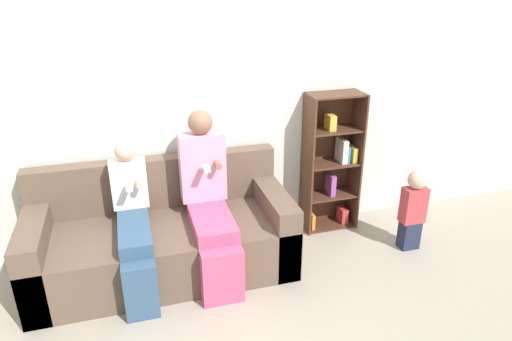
% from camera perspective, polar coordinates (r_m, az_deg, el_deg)
% --- Properties ---
extents(ground_plane, '(14.00, 14.00, 0.00)m').
position_cam_1_polar(ground_plane, '(3.64, -7.84, -16.44)').
color(ground_plane, '#9E9384').
extents(back_wall, '(10.00, 0.06, 2.55)m').
position_cam_1_polar(back_wall, '(3.96, -11.22, 7.64)').
color(back_wall, silver).
rests_on(back_wall, ground_plane).
extents(couch, '(2.09, 0.89, 0.89)m').
position_cam_1_polar(couch, '(3.90, -11.51, -8.46)').
color(couch, brown).
rests_on(couch, ground_plane).
extents(adult_seated, '(0.37, 0.85, 1.33)m').
position_cam_1_polar(adult_seated, '(3.68, -5.95, -3.32)').
color(adult_seated, '#DB4C75').
rests_on(adult_seated, ground_plane).
extents(child_seated, '(0.28, 0.85, 1.12)m').
position_cam_1_polar(child_seated, '(3.64, -15.06, -6.42)').
color(child_seated, '#335170').
rests_on(child_seated, ground_plane).
extents(toddler_standing, '(0.21, 0.17, 0.76)m').
position_cam_1_polar(toddler_standing, '(4.30, 19.04, -4.45)').
color(toddler_standing, '#232842').
rests_on(toddler_standing, ground_plane).
extents(bookshelf, '(0.52, 0.29, 1.34)m').
position_cam_1_polar(bookshelf, '(4.41, 9.36, 0.91)').
color(bookshelf, '#4C2D1E').
rests_on(bookshelf, ground_plane).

